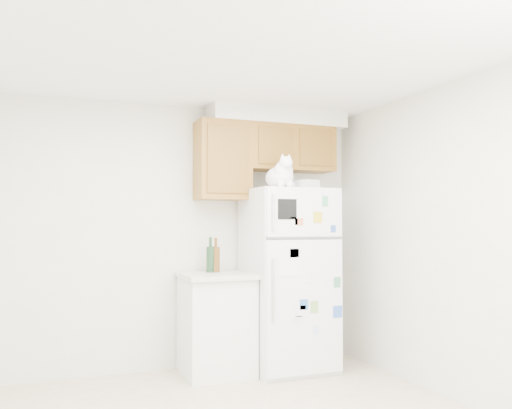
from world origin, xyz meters
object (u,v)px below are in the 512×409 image
base_counter (216,323)px  bottle_amber (216,255)px  storage_box_front (303,185)px  refrigerator (288,279)px  cat (281,176)px  bottle_green (210,255)px  storage_box_back (308,185)px

base_counter → bottle_amber: 0.63m
storage_box_front → refrigerator: bearing=149.8°
base_counter → cat: (0.56, -0.21, 1.35)m
bottle_green → storage_box_front: bearing=-13.2°
base_counter → bottle_green: bottle_green is taller
storage_box_front → bottle_amber: size_ratio=0.47×
cat → bottle_amber: cat is taller
base_counter → cat: bearing=-20.8°
refrigerator → cat: (-0.13, -0.14, 0.97)m
cat → storage_box_front: (0.27, 0.11, -0.07)m
refrigerator → storage_box_back: (0.23, 0.03, 0.90)m
storage_box_front → bottle_green: 1.10m
refrigerator → bottle_amber: size_ratio=5.28×
refrigerator → storage_box_front: 0.91m
storage_box_back → storage_box_front: (-0.09, -0.06, -0.01)m
base_counter → storage_box_front: storage_box_front is taller
base_counter → storage_box_front: bearing=-6.8°
base_counter → storage_box_front: size_ratio=6.13×
storage_box_front → storage_box_back: bearing=12.5°
base_counter → storage_box_back: (0.92, -0.04, 1.29)m
refrigerator → bottle_amber: (-0.67, 0.17, 0.23)m
cat → storage_box_back: (0.37, 0.17, -0.07)m
bottle_green → bottle_amber: bearing=-3.2°
refrigerator → bottle_green: refrigerator is taller
storage_box_back → bottle_amber: 1.13m
base_counter → bottle_green: 0.63m
storage_box_back → base_counter: bearing=167.5°
cat → refrigerator: bearing=45.8°
refrigerator → bottle_green: size_ratio=5.17×
bottle_amber → bottle_green: bearing=176.8°
cat → bottle_green: cat is taller
base_counter → bottle_amber: bottle_amber is taller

